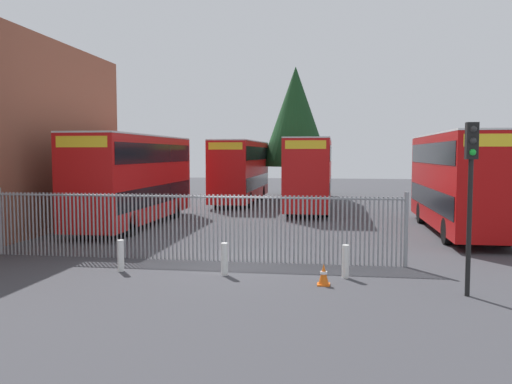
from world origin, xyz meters
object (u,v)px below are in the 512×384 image
bollard_near_right (345,261)px  bollard_center_front (224,259)px  double_decker_bus_behind_fence_right (310,171)px  traffic_cone_by_gate (324,275)px  double_decker_bus_near_gate (135,176)px  bollard_near_left (121,256)px  double_decker_bus_behind_fence_left (458,179)px  traffic_light_kerbside (471,176)px  double_decker_bus_far_back (241,169)px

bollard_near_right → bollard_center_front: bearing=-176.8°
double_decker_bus_behind_fence_right → traffic_cone_by_gate: (1.26, -18.70, -2.13)m
double_decker_bus_near_gate → traffic_cone_by_gate: (9.45, -10.48, -2.13)m
bollard_near_left → bollard_near_right: same height
double_decker_bus_behind_fence_left → traffic_cone_by_gate: (-5.72, -10.45, -2.13)m
double_decker_bus_behind_fence_right → bollard_center_front: double_decker_bus_behind_fence_right is taller
double_decker_bus_near_gate → bollard_near_left: double_decker_bus_near_gate is taller
bollard_center_front → traffic_light_kerbside: size_ratio=0.22×
double_decker_bus_behind_fence_left → bollard_near_left: double_decker_bus_behind_fence_left is taller
double_decker_bus_far_back → double_decker_bus_near_gate: bearing=-103.9°
bollard_near_right → double_decker_bus_behind_fence_left: bearing=61.7°
double_decker_bus_behind_fence_right → bollard_near_left: 18.65m
double_decker_bus_behind_fence_left → double_decker_bus_far_back: same height
bollard_near_left → bollard_center_front: size_ratio=1.00×
traffic_light_kerbside → bollard_near_right: bearing=153.7°
double_decker_bus_behind_fence_left → bollard_center_front: bearing=-131.5°
double_decker_bus_far_back → traffic_light_kerbside: 25.44m
double_decker_bus_behind_fence_right → bollard_center_front: (-1.63, -17.96, -1.95)m
traffic_light_kerbside → double_decker_bus_far_back: bearing=113.0°
double_decker_bus_behind_fence_right → traffic_light_kerbside: bearing=-75.9°
traffic_light_kerbside → double_decker_bus_near_gate: bearing=139.7°
double_decker_bus_near_gate → traffic_cone_by_gate: bearing=-48.0°
double_decker_bus_behind_fence_left → bollard_near_right: 10.99m
double_decker_bus_behind_fence_left → double_decker_bus_behind_fence_right: (-6.98, 8.25, 0.00)m
double_decker_bus_near_gate → double_decker_bus_far_back: 12.76m
double_decker_bus_far_back → bollard_near_right: size_ratio=11.38×
double_decker_bus_far_back → traffic_cone_by_gate: (6.38, -22.87, -2.13)m
double_decker_bus_behind_fence_right → bollard_near_right: double_decker_bus_behind_fence_right is taller
double_decker_bus_near_gate → bollard_near_right: (10.04, -9.56, -1.95)m
double_decker_bus_far_back → traffic_light_kerbside: double_decker_bus_far_back is taller
double_decker_bus_behind_fence_right → double_decker_bus_far_back: same height
traffic_cone_by_gate → traffic_light_kerbside: (3.56, -0.55, 2.70)m
bollard_near_left → double_decker_bus_behind_fence_right: bearing=74.9°
bollard_near_left → bollard_near_right: 6.68m
double_decker_bus_near_gate → double_decker_bus_behind_fence_right: bearing=45.1°
double_decker_bus_behind_fence_right → traffic_cone_by_gate: size_ratio=18.32×
bollard_near_left → traffic_light_kerbside: (9.64, -1.33, 2.51)m
bollard_near_left → traffic_cone_by_gate: size_ratio=1.61×
double_decker_bus_near_gate → traffic_light_kerbside: double_decker_bus_near_gate is taller
double_decker_bus_far_back → bollard_near_left: 22.17m
bollard_near_left → bollard_center_front: bearing=-0.9°
double_decker_bus_behind_fence_left → bollard_center_front: 13.12m
double_decker_bus_near_gate → traffic_cone_by_gate: double_decker_bus_near_gate is taller
double_decker_bus_behind_fence_right → double_decker_bus_far_back: size_ratio=1.00×
double_decker_bus_behind_fence_left → double_decker_bus_behind_fence_right: 10.80m
bollard_near_left → double_decker_bus_far_back: bearing=90.8°
bollard_center_front → bollard_near_right: size_ratio=1.00×
double_decker_bus_behind_fence_left → bollard_center_front: double_decker_bus_behind_fence_left is taller
double_decker_bus_behind_fence_right → double_decker_bus_near_gate: bearing=-134.9°
double_decker_bus_far_back → traffic_cone_by_gate: bearing=-74.4°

